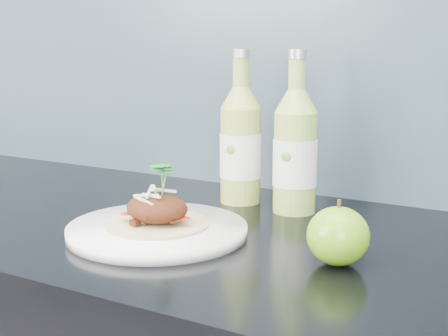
% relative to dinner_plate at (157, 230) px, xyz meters
% --- Properties ---
extents(subway_backsplash, '(4.00, 0.02, 0.70)m').
position_rel_dinner_plate_xyz_m(subway_backsplash, '(0.10, 0.37, 0.34)').
color(subway_backsplash, slate).
rests_on(subway_backsplash, kitchen_counter).
extents(dinner_plate, '(0.31, 0.31, 0.02)m').
position_rel_dinner_plate_xyz_m(dinner_plate, '(0.00, 0.00, 0.00)').
color(dinner_plate, white).
rests_on(dinner_plate, kitchen_counter).
extents(pork_taco, '(0.16, 0.16, 0.10)m').
position_rel_dinner_plate_xyz_m(pork_taco, '(0.00, -0.00, 0.04)').
color(pork_taco, tan).
rests_on(pork_taco, dinner_plate).
extents(green_apple, '(0.10, 0.10, 0.09)m').
position_rel_dinner_plate_xyz_m(green_apple, '(0.28, 0.01, 0.03)').
color(green_apple, '#39910F').
rests_on(green_apple, kitchen_counter).
extents(cider_bottle_left, '(0.09, 0.09, 0.27)m').
position_rel_dinner_plate_xyz_m(cider_bottle_left, '(0.01, 0.24, 0.10)').
color(cider_bottle_left, '#A1B24A').
rests_on(cider_bottle_left, kitchen_counter).
extents(cider_bottle_right, '(0.08, 0.08, 0.27)m').
position_rel_dinner_plate_xyz_m(cider_bottle_right, '(0.12, 0.22, 0.10)').
color(cider_bottle_right, '#9DC351').
rests_on(cider_bottle_right, kitchen_counter).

